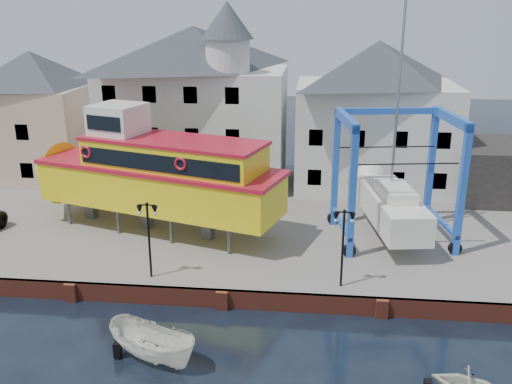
# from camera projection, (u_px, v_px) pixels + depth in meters

# --- Properties ---
(ground) EXTENTS (140.00, 140.00, 0.00)m
(ground) POSITION_uv_depth(u_px,v_px,m) (222.00, 308.00, 29.14)
(ground) COLOR black
(ground) RESTS_ON ground
(hardstanding) EXTENTS (44.00, 22.00, 1.00)m
(hardstanding) POSITION_uv_depth(u_px,v_px,m) (248.00, 221.00, 39.36)
(hardstanding) COLOR slate
(hardstanding) RESTS_ON ground
(quay_wall) EXTENTS (44.00, 0.47, 1.00)m
(quay_wall) POSITION_uv_depth(u_px,v_px,m) (222.00, 299.00, 29.08)
(quay_wall) COLOR brown
(quay_wall) RESTS_ON ground
(building_pink) EXTENTS (8.00, 7.00, 10.30)m
(building_pink) POSITION_uv_depth(u_px,v_px,m) (36.00, 116.00, 45.95)
(building_pink) COLOR #C9AA92
(building_pink) RESTS_ON hardstanding
(building_white_main) EXTENTS (14.00, 8.30, 14.00)m
(building_white_main) POSITION_uv_depth(u_px,v_px,m) (197.00, 103.00, 44.65)
(building_white_main) COLOR silver
(building_white_main) RESTS_ON hardstanding
(building_white_right) EXTENTS (12.00, 8.00, 11.20)m
(building_white_right) POSITION_uv_depth(u_px,v_px,m) (375.00, 115.00, 44.08)
(building_white_right) COLOR silver
(building_white_right) RESTS_ON hardstanding
(shed_dark) EXTENTS (8.00, 7.00, 4.00)m
(shed_dark) POSITION_uv_depth(u_px,v_px,m) (510.00, 170.00, 42.35)
(shed_dark) COLOR #262422
(shed_dark) RESTS_ON hardstanding
(lamp_post_left) EXTENTS (1.12, 0.32, 4.20)m
(lamp_post_left) POSITION_uv_depth(u_px,v_px,m) (148.00, 221.00, 29.35)
(lamp_post_left) COLOR black
(lamp_post_left) RESTS_ON hardstanding
(lamp_post_right) EXTENTS (1.12, 0.32, 4.20)m
(lamp_post_right) POSITION_uv_depth(u_px,v_px,m) (344.00, 229.00, 28.36)
(lamp_post_right) COLOR black
(lamp_post_right) RESTS_ON hardstanding
(tour_boat) EXTENTS (18.60, 9.61, 7.91)m
(tour_boat) POSITION_uv_depth(u_px,v_px,m) (145.00, 172.00, 35.79)
(tour_boat) COLOR #59595E
(tour_boat) RESTS_ON hardstanding
(travel_lift) EXTENTS (7.70, 10.13, 14.89)m
(travel_lift) POSITION_uv_depth(u_px,v_px,m) (389.00, 196.00, 35.36)
(travel_lift) COLOR blue
(travel_lift) RESTS_ON hardstanding
(motorboat_a) EXTENTS (4.96, 3.67, 1.80)m
(motorboat_a) POSITION_uv_depth(u_px,v_px,m) (154.00, 360.00, 24.97)
(motorboat_a) COLOR white
(motorboat_a) RESTS_ON ground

